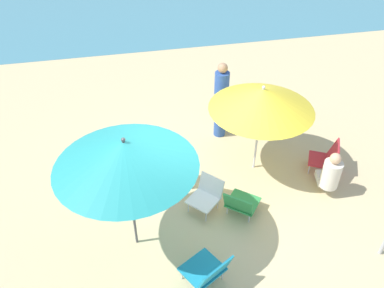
{
  "coord_description": "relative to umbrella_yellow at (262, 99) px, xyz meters",
  "views": [
    {
      "loc": [
        -1.3,
        -4.85,
        5.12
      ],
      "look_at": [
        -0.07,
        0.76,
        0.7
      ],
      "focal_mm": 36.17,
      "sensor_mm": 36.0,
      "label": 1
    }
  ],
  "objects": [
    {
      "name": "person_a",
      "position": [
        1.07,
        -0.96,
        -1.13
      ],
      "size": [
        0.42,
        0.56,
        0.94
      ],
      "rotation": [
        0.0,
        0.0,
        1.29
      ],
      "color": "silver",
      "rests_on": "ground_plane"
    },
    {
      "name": "person_b",
      "position": [
        -1.78,
        -0.13,
        -1.11
      ],
      "size": [
        0.51,
        0.58,
        0.97
      ],
      "rotation": [
        0.0,
        0.0,
        2.05
      ],
      "color": "#2D519E",
      "rests_on": "ground_plane"
    },
    {
      "name": "beach_chair_c",
      "position": [
        -0.67,
        -1.16,
        -1.3
      ],
      "size": [
        0.76,
        0.77,
        0.58
      ],
      "rotation": [
        0.0,
        0.0,
        0.87
      ],
      "color": "#33934C",
      "rests_on": "ground_plane"
    },
    {
      "name": "beach_chair_d",
      "position": [
        -1.2,
        -0.84,
        -1.27
      ],
      "size": [
        0.72,
        0.72,
        0.59
      ],
      "rotation": [
        0.0,
        0.0,
        -2.41
      ],
      "color": "white",
      "rests_on": "ground_plane"
    },
    {
      "name": "beach_chair_b",
      "position": [
        1.31,
        -0.39,
        -1.23
      ],
      "size": [
        0.67,
        0.66,
        0.68
      ],
      "rotation": [
        0.0,
        0.0,
        2.63
      ],
      "color": "red",
      "rests_on": "ground_plane"
    },
    {
      "name": "umbrella_yellow",
      "position": [
        0.0,
        0.0,
        0.0
      ],
      "size": [
        1.91,
        1.91,
        1.85
      ],
      "color": "silver",
      "rests_on": "ground_plane"
    },
    {
      "name": "beach_chair_a",
      "position": [
        -1.55,
        -2.35,
        -1.26
      ],
      "size": [
        0.78,
        0.79,
        0.64
      ],
      "rotation": [
        0.0,
        0.0,
        2.08
      ],
      "color": "teal",
      "rests_on": "ground_plane"
    },
    {
      "name": "umbrella_teal",
      "position": [
        -2.49,
        -1.36,
        0.26
      ],
      "size": [
        2.02,
        2.02,
        2.12
      ],
      "color": "#4C4C51",
      "rests_on": "ground_plane"
    },
    {
      "name": "person_c",
      "position": [
        -0.37,
        1.23,
        -0.71
      ],
      "size": [
        0.3,
        0.3,
        1.73
      ],
      "rotation": [
        0.0,
        0.0,
        5.21
      ],
      "color": "#2D519E",
      "rests_on": "ground_plane"
    },
    {
      "name": "swim_ring",
      "position": [
        -2.35,
        -0.16,
        -1.53
      ],
      "size": [
        0.57,
        0.57,
        0.12
      ],
      "primitive_type": "torus",
      "color": "#238CD8",
      "rests_on": "ground_plane"
    },
    {
      "name": "ground_plane",
      "position": [
        -1.18,
        -0.64,
        -1.59
      ],
      "size": [
        40.0,
        40.0,
        0.0
      ],
      "primitive_type": "plane",
      "color": "#D3BC8C"
    }
  ]
}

